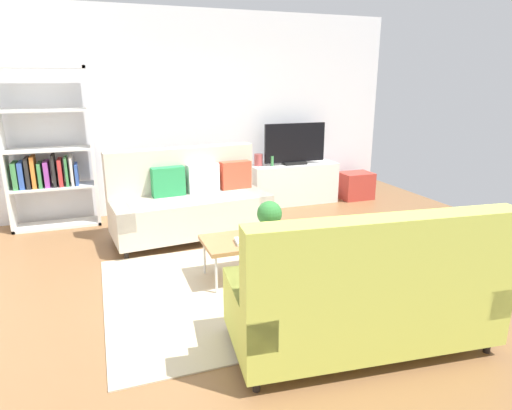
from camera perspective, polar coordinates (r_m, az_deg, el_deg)
ground_plane at (r=4.44m, az=-0.50°, el=-9.70°), size 7.68×7.68×0.00m
wall_far at (r=6.72m, az=-8.66°, el=11.77°), size 6.40×0.12×2.90m
area_rug at (r=4.33m, az=0.62°, el=-10.33°), size 2.90×2.20×0.01m
couch_beige at (r=5.55m, az=-8.61°, el=0.43°), size 1.98×1.03×1.10m
couch_green at (r=3.30m, az=13.77°, el=-11.23°), size 1.98×1.04×1.10m
coffee_table at (r=4.36m, az=0.33°, el=-4.57°), size 1.10×0.56×0.42m
tv_console at (r=7.06m, az=4.89°, el=2.80°), size 1.40×0.44×0.64m
tv at (r=6.92m, az=5.08°, el=7.86°), size 1.00×0.20×0.64m
bookshelf at (r=6.36m, az=-25.51°, el=5.74°), size 1.10×0.36×2.10m
storage_trunk at (r=7.51m, az=12.84°, el=2.48°), size 0.52×0.40×0.44m
potted_plant at (r=4.39m, az=1.77°, el=-1.40°), size 0.25×0.25×0.34m
table_book_0 at (r=4.21m, az=-1.04°, el=-4.69°), size 0.26×0.21×0.03m
vase_0 at (r=6.80m, az=0.32°, el=5.90°), size 0.13×0.13×0.18m
bottle_0 at (r=6.79m, az=2.11°, el=5.75°), size 0.05×0.05×0.16m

